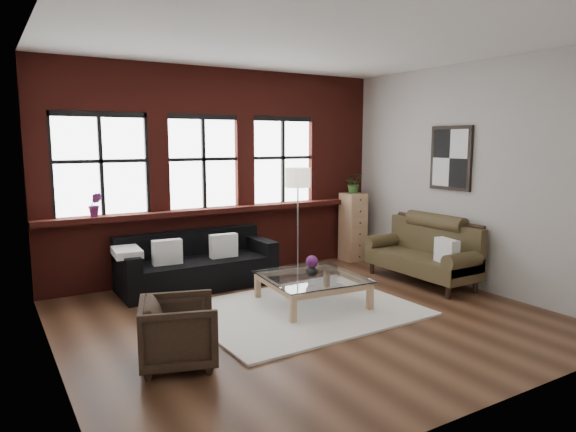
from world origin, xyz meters
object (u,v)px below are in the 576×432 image
vintage_settee (421,251)px  vase (312,270)px  dark_sofa (197,260)px  armchair (179,332)px  drawer_chest (353,227)px  coffee_table (312,291)px  floor_lamp (298,216)px

vintage_settee → vase: (-1.99, -0.05, -0.02)m
dark_sofa → vase: size_ratio=14.03×
armchair → vase: size_ratio=4.50×
armchair → drawer_chest: drawer_chest is taller
coffee_table → drawer_chest: size_ratio=0.99×
armchair → vase: 2.23m
dark_sofa → floor_lamp: 1.76m
dark_sofa → floor_lamp: size_ratio=1.21×
armchair → drawer_chest: bearing=-40.1°
vintage_settee → floor_lamp: (-1.26, 1.44, 0.43)m
floor_lamp → vase: bearing=-115.9°
armchair → coffee_table: armchair is taller
floor_lamp → dark_sofa: bearing=178.4°
armchair → vase: (2.06, 0.84, 0.14)m
armchair → floor_lamp: floor_lamp is taller
floor_lamp → armchair: bearing=-140.1°
coffee_table → floor_lamp: (0.72, 1.49, 0.73)m
vase → drawer_chest: 2.67m
armchair → drawer_chest: size_ratio=0.59×
vintage_settee → vase: vintage_settee is taller
floor_lamp → coffee_table: bearing=-115.9°
dark_sofa → vintage_settee: bearing=-26.8°
armchair → drawer_chest: (4.09, 2.58, 0.28)m
floor_lamp → drawer_chest: bearing=10.6°
drawer_chest → floor_lamp: floor_lamp is taller
coffee_table → vase: size_ratio=7.53×
dark_sofa → floor_lamp: (1.68, -0.05, 0.52)m
coffee_table → vase: vase is taller
vintage_settee → drawer_chest: drawer_chest is taller
dark_sofa → drawer_chest: 3.00m
dark_sofa → drawer_chest: (2.98, 0.20, 0.20)m
coffee_table → floor_lamp: 1.81m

